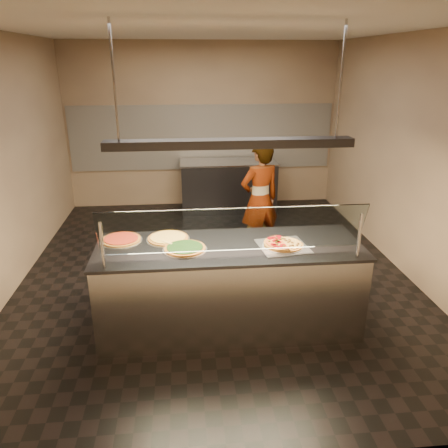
{
  "coord_description": "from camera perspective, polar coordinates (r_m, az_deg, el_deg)",
  "views": [
    {
      "loc": [
        -0.39,
        -5.27,
        2.67
      ],
      "look_at": [
        0.03,
        -0.92,
        1.02
      ],
      "focal_mm": 35.0,
      "sensor_mm": 36.0,
      "label": 1
    }
  ],
  "objects": [
    {
      "name": "pizza_spinach",
      "position": [
        4.29,
        -5.13,
        -3.15
      ],
      "size": [
        0.44,
        0.44,
        0.03
      ],
      "color": "silver",
      "rests_on": "serving_counter"
    },
    {
      "name": "serving_counter",
      "position": [
        4.58,
        0.69,
        -8.13
      ],
      "size": [
        2.67,
        0.94,
        0.93
      ],
      "color": "#B7B7BC",
      "rests_on": "ground"
    },
    {
      "name": "lamp_rod_right",
      "position": [
        4.24,
        15.05,
        17.62
      ],
      "size": [
        0.02,
        0.02,
        1.01
      ],
      "primitive_type": "cylinder",
      "color": "#B7B7BC",
      "rests_on": "ceiling"
    },
    {
      "name": "half_pizza_sausage",
      "position": [
        4.4,
        8.91,
        -2.53
      ],
      "size": [
        0.24,
        0.41,
        0.04
      ],
      "color": "brown",
      "rests_on": "perforated_tray"
    },
    {
      "name": "pizza_cheese",
      "position": [
        4.55,
        -7.33,
        -1.8
      ],
      "size": [
        0.45,
        0.45,
        0.03
      ],
      "color": "silver",
      "rests_on": "serving_counter"
    },
    {
      "name": "half_pizza_pepperoni",
      "position": [
        4.36,
        6.54,
        -2.54
      ],
      "size": [
        0.24,
        0.41,
        0.05
      ],
      "color": "brown",
      "rests_on": "perforated_tray"
    },
    {
      "name": "ground",
      "position": [
        5.93,
        -1.17,
        -6.22
      ],
      "size": [
        5.0,
        6.0,
        0.02
      ],
      "primitive_type": "cube",
      "color": "black",
      "rests_on": "ground"
    },
    {
      "name": "prep_table",
      "position": [
        8.17,
        0.56,
        5.03
      ],
      "size": [
        1.77,
        0.74,
        0.93
      ],
      "color": "#2D2D32",
      "rests_on": "ground"
    },
    {
      "name": "wall_right",
      "position": [
        6.13,
        23.07,
        8.03
      ],
      "size": [
        0.02,
        6.0,
        3.0
      ],
      "primitive_type": "cube",
      "color": "tan",
      "rests_on": "ground"
    },
    {
      "name": "pizza_spatula",
      "position": [
        4.39,
        -6.7,
        -2.41
      ],
      "size": [
        0.29,
        0.17,
        0.02
      ],
      "color": "#B7B7BC",
      "rests_on": "pizza_spinach"
    },
    {
      "name": "perforated_tray",
      "position": [
        4.39,
        7.71,
        -2.83
      ],
      "size": [
        0.52,
        0.52,
        0.01
      ],
      "color": "silver",
      "rests_on": "serving_counter"
    },
    {
      "name": "sneeze_guard",
      "position": [
        3.94,
        1.27,
        -0.84
      ],
      "size": [
        2.43,
        0.18,
        0.54
      ],
      "color": "#B7B7BC",
      "rests_on": "serving_counter"
    },
    {
      "name": "wall_back",
      "position": [
        8.37,
        -2.87,
        12.62
      ],
      "size": [
        5.0,
        0.02,
        3.0
      ],
      "primitive_type": "cube",
      "color": "tan",
      "rests_on": "ground"
    },
    {
      "name": "worker",
      "position": [
        6.17,
        4.69,
        3.18
      ],
      "size": [
        0.7,
        0.58,
        1.65
      ],
      "primitive_type": "imported",
      "rotation": [
        0.0,
        0.0,
        3.51
      ],
      "color": "#29262B",
      "rests_on": "ground"
    },
    {
      "name": "wall_front",
      "position": [
        2.58,
        3.79,
        -6.44
      ],
      "size": [
        5.0,
        0.02,
        3.0
      ],
      "primitive_type": "cube",
      "color": "tan",
      "rests_on": "ground"
    },
    {
      "name": "wall_left",
      "position": [
        5.8,
        -27.03,
        6.78
      ],
      "size": [
        0.02,
        6.0,
        3.0
      ],
      "primitive_type": "cube",
      "color": "tan",
      "rests_on": "ground"
    },
    {
      "name": "lamp_rod_left",
      "position": [
        4.03,
        -14.18,
        17.57
      ],
      "size": [
        0.02,
        0.02,
        1.01
      ],
      "primitive_type": "cylinder",
      "color": "#B7B7BC",
      "rests_on": "ceiling"
    },
    {
      "name": "pizza_tomato",
      "position": [
        4.6,
        -13.28,
        -1.94
      ],
      "size": [
        0.43,
        0.43,
        0.03
      ],
      "color": "silver",
      "rests_on": "serving_counter"
    },
    {
      "name": "ceiling",
      "position": [
        5.3,
        -1.43,
        24.34
      ],
      "size": [
        5.0,
        6.0,
        0.02
      ],
      "primitive_type": "cube",
      "color": "silver",
      "rests_on": "wall_back"
    },
    {
      "name": "heat_lamp_housing",
      "position": [
        4.07,
        0.78,
        10.47
      ],
      "size": [
        2.3,
        0.18,
        0.08
      ],
      "primitive_type": "cube",
      "color": "#2D2D32",
      "rests_on": "ceiling"
    },
    {
      "name": "tile_band",
      "position": [
        8.37,
        -2.84,
        11.24
      ],
      "size": [
        4.9,
        0.02,
        1.2
      ],
      "primitive_type": "cube",
      "color": "silver",
      "rests_on": "wall_back"
    }
  ]
}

